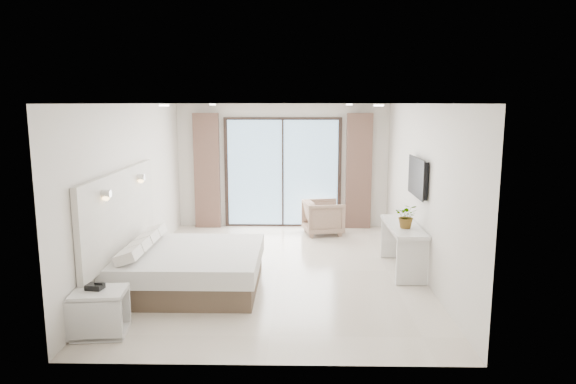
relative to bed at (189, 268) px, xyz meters
name	(u,v)px	position (x,y,z in m)	size (l,w,h in m)	color
ground	(278,270)	(1.28, 0.83, -0.30)	(6.20, 6.20, 0.00)	beige
room_shell	(267,170)	(1.08, 1.49, 1.28)	(4.62, 6.22, 2.72)	silver
bed	(189,268)	(0.00, 0.00, 0.00)	(2.06, 1.96, 0.71)	brown
nightstand	(100,313)	(-0.72, -1.59, -0.03)	(0.65, 0.55, 0.54)	silver
phone	(95,287)	(-0.78, -1.55, 0.28)	(0.19, 0.15, 0.06)	black
console_desk	(403,237)	(3.32, 0.86, 0.26)	(0.49, 1.56, 0.77)	silver
plant	(407,219)	(3.32, 0.63, 0.62)	(0.35, 0.39, 0.30)	#33662D
armchair	(323,216)	(2.14, 3.23, 0.09)	(0.76, 0.71, 0.78)	#987263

